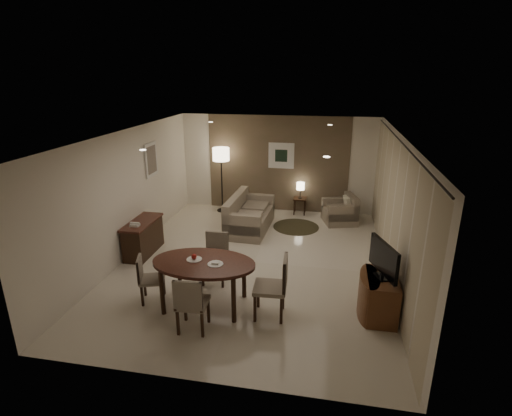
% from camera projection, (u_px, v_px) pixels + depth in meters
% --- Properties ---
extents(room_shell, '(5.50, 7.00, 2.70)m').
position_uv_depth(room_shell, '(258.00, 196.00, 8.38)').
color(room_shell, beige).
rests_on(room_shell, ground).
extents(taupe_accent, '(3.96, 0.03, 2.70)m').
position_uv_depth(taupe_accent, '(278.00, 164.00, 11.25)').
color(taupe_accent, brown).
rests_on(taupe_accent, wall_back).
extents(curtain_wall, '(0.08, 6.70, 2.58)m').
position_uv_depth(curtain_wall, '(393.00, 211.00, 7.55)').
color(curtain_wall, beige).
rests_on(curtain_wall, wall_right).
extents(curtain_rod, '(0.03, 6.80, 0.03)m').
position_uv_depth(curtain_rod, '(401.00, 142.00, 7.12)').
color(curtain_rod, black).
rests_on(curtain_rod, wall_right).
extents(art_back_frame, '(0.72, 0.03, 0.72)m').
position_uv_depth(art_back_frame, '(281.00, 156.00, 11.13)').
color(art_back_frame, silver).
rests_on(art_back_frame, wall_back).
extents(art_back_canvas, '(0.34, 0.01, 0.34)m').
position_uv_depth(art_back_canvas, '(281.00, 156.00, 11.11)').
color(art_back_canvas, black).
rests_on(art_back_canvas, wall_back).
extents(art_left_frame, '(0.03, 0.60, 0.80)m').
position_uv_depth(art_left_frame, '(151.00, 160.00, 9.44)').
color(art_left_frame, silver).
rests_on(art_left_frame, wall_left).
extents(art_left_canvas, '(0.01, 0.46, 0.64)m').
position_uv_depth(art_left_canvas, '(152.00, 160.00, 9.44)').
color(art_left_canvas, gray).
rests_on(art_left_canvas, wall_left).
extents(downlight_nl, '(0.10, 0.10, 0.01)m').
position_uv_depth(downlight_nl, '(143.00, 150.00, 6.15)').
color(downlight_nl, white).
rests_on(downlight_nl, ceiling).
extents(downlight_nr, '(0.10, 0.10, 0.01)m').
position_uv_depth(downlight_nr, '(327.00, 157.00, 5.66)').
color(downlight_nr, white).
rests_on(downlight_nr, ceiling).
extents(downlight_fl, '(0.10, 0.10, 0.01)m').
position_uv_depth(downlight_fl, '(211.00, 122.00, 9.49)').
color(downlight_fl, white).
rests_on(downlight_fl, ceiling).
extents(downlight_fr, '(0.10, 0.10, 0.01)m').
position_uv_depth(downlight_fr, '(330.00, 125.00, 9.00)').
color(downlight_fr, white).
rests_on(downlight_fr, ceiling).
extents(console_desk, '(0.48, 1.20, 0.75)m').
position_uv_depth(console_desk, '(143.00, 237.00, 8.77)').
color(console_desk, '#4C2218').
rests_on(console_desk, floor).
extents(telephone, '(0.20, 0.14, 0.09)m').
position_uv_depth(telephone, '(135.00, 224.00, 8.35)').
color(telephone, white).
rests_on(telephone, console_desk).
extents(tv_cabinet, '(0.48, 0.90, 0.70)m').
position_uv_depth(tv_cabinet, '(381.00, 296.00, 6.52)').
color(tv_cabinet, brown).
rests_on(tv_cabinet, floor).
extents(flat_tv, '(0.36, 0.85, 0.60)m').
position_uv_depth(flat_tv, '(384.00, 259.00, 6.31)').
color(flat_tv, black).
rests_on(flat_tv, tv_cabinet).
extents(dining_table, '(1.76, 1.10, 0.82)m').
position_uv_depth(dining_table, '(205.00, 284.00, 6.78)').
color(dining_table, '#4C2218').
rests_on(dining_table, floor).
extents(chair_near, '(0.49, 0.49, 0.95)m').
position_uv_depth(chair_near, '(193.00, 302.00, 6.13)').
color(chair_near, gray).
rests_on(chair_near, floor).
extents(chair_far, '(0.47, 0.47, 0.95)m').
position_uv_depth(chair_far, '(215.00, 259.00, 7.53)').
color(chair_far, gray).
rests_on(chair_far, floor).
extents(chair_left, '(0.51, 0.51, 0.84)m').
position_uv_depth(chair_left, '(152.00, 279.00, 6.93)').
color(chair_left, gray).
rests_on(chair_left, floor).
extents(chair_right, '(0.54, 0.54, 1.06)m').
position_uv_depth(chair_right, '(270.00, 287.00, 6.46)').
color(chair_right, gray).
rests_on(chair_right, floor).
extents(plate_a, '(0.26, 0.26, 0.02)m').
position_uv_depth(plate_a, '(194.00, 259.00, 6.72)').
color(plate_a, white).
rests_on(plate_a, dining_table).
extents(plate_b, '(0.26, 0.26, 0.02)m').
position_uv_depth(plate_b, '(215.00, 264.00, 6.56)').
color(plate_b, white).
rests_on(plate_b, dining_table).
extents(fruit_apple, '(0.09, 0.09, 0.09)m').
position_uv_depth(fruit_apple, '(194.00, 257.00, 6.71)').
color(fruit_apple, '#B11A14').
rests_on(fruit_apple, plate_a).
extents(napkin, '(0.12, 0.08, 0.03)m').
position_uv_depth(napkin, '(215.00, 263.00, 6.55)').
color(napkin, white).
rests_on(napkin, plate_b).
extents(round_rug, '(1.18, 1.18, 0.01)m').
position_uv_depth(round_rug, '(296.00, 227.00, 10.36)').
color(round_rug, '#423B25').
rests_on(round_rug, floor).
extents(sofa, '(1.88, 0.99, 0.87)m').
position_uv_depth(sofa, '(250.00, 213.00, 10.10)').
color(sofa, gray).
rests_on(sofa, floor).
extents(armchair, '(0.99, 1.03, 0.74)m').
position_uv_depth(armchair, '(340.00, 209.00, 10.56)').
color(armchair, gray).
rests_on(armchair, floor).
extents(side_table, '(0.36, 0.36, 0.46)m').
position_uv_depth(side_table, '(300.00, 206.00, 11.27)').
color(side_table, '#321B10').
rests_on(side_table, floor).
extents(table_lamp, '(0.22, 0.22, 0.50)m').
position_uv_depth(table_lamp, '(300.00, 190.00, 11.12)').
color(table_lamp, '#FFEAC1').
rests_on(table_lamp, side_table).
extents(floor_lamp, '(0.46, 0.46, 1.83)m').
position_uv_depth(floor_lamp, '(222.00, 180.00, 11.27)').
color(floor_lamp, '#FFE5B7').
rests_on(floor_lamp, floor).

